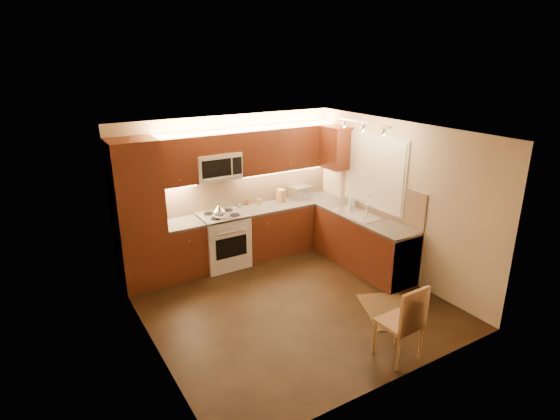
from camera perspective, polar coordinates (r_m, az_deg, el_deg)
floor at (r=6.78m, az=1.35°, el=-11.58°), size 4.00×4.00×0.01m
ceiling at (r=5.91m, az=1.53°, el=9.77°), size 4.00×4.00×0.01m
wall_back at (r=7.90m, az=-6.38°, el=2.75°), size 4.00×0.01×2.50m
wall_front at (r=4.82m, az=14.47°, el=-8.79°), size 4.00×0.01×2.50m
wall_left at (r=5.50m, az=-16.51°, el=-5.38°), size 0.01×4.00×2.50m
wall_right at (r=7.45m, az=14.53°, el=1.22°), size 0.01×4.00×2.50m
pantry at (r=7.16m, az=-17.36°, el=-0.62°), size 0.70×0.60×2.30m
base_cab_back_left at (r=7.58m, az=-12.00°, el=-4.89°), size 0.62×0.60×0.86m
counter_back_left at (r=7.41m, az=-12.24°, el=-1.71°), size 0.62×0.60×0.04m
base_cab_back_right at (r=8.39m, az=1.14°, el=-2.08°), size 1.92×0.60×0.86m
counter_back_right at (r=8.24m, az=1.16°, el=0.84°), size 1.92×0.60×0.04m
base_cab_right at (r=7.80m, az=10.40°, el=-4.09°), size 0.60×2.00×0.86m
counter_right at (r=7.63m, az=10.60°, el=-0.98°), size 0.60×2.00×0.04m
dishwasher at (r=7.34m, az=14.00°, el=-5.88°), size 0.58×0.60×0.84m
backsplash_back at (r=8.06m, az=-4.09°, el=2.76°), size 3.30×0.02×0.60m
backsplash_right at (r=7.72m, az=12.36°, el=1.64°), size 0.02×2.00×0.60m
upper_cab_back_left at (r=7.24m, az=-13.11°, el=5.98°), size 0.62×0.35×0.75m
upper_cab_back_right at (r=8.09m, az=0.73°, el=7.79°), size 1.92×0.35×0.75m
upper_cab_bridge at (r=7.44m, az=-8.16°, el=8.34°), size 0.76×0.35×0.31m
upper_cab_right_corner at (r=8.19m, az=7.04°, el=7.79°), size 0.35×0.50×0.75m
stove at (r=7.77m, az=-7.16°, el=-3.76°), size 0.76×0.65×0.92m
microwave at (r=7.50m, az=-7.98°, el=5.51°), size 0.76×0.38×0.44m
window_frame at (r=7.72m, az=11.78°, el=4.76°), size 0.03×1.44×1.24m
window_blinds at (r=7.70m, az=11.67°, el=4.74°), size 0.02×1.36×1.16m
sink at (r=7.71m, az=9.91°, el=0.01°), size 0.52×0.86×0.15m
faucet at (r=7.80m, az=10.95°, el=0.75°), size 0.20×0.04×0.30m
track_light_bar at (r=7.16m, az=10.45°, el=10.77°), size 0.04×1.20×0.03m
kettle at (r=7.38m, az=-7.67°, el=-0.17°), size 0.26×0.26×0.25m
toaster_oven at (r=8.45m, az=2.51°, el=2.26°), size 0.39×0.30×0.23m
knife_block at (r=8.23m, az=0.12°, el=1.82°), size 0.11×0.17×0.23m
spice_jar_a at (r=8.12m, az=-2.40°, el=1.09°), size 0.06×0.06×0.10m
spice_jar_b at (r=8.08m, az=-4.03°, el=0.97°), size 0.06×0.06×0.11m
spice_jar_c at (r=7.96m, az=-5.07°, el=0.62°), size 0.06×0.06×0.09m
spice_jar_d at (r=8.10m, az=-2.75°, el=1.05°), size 0.05×0.05×0.10m
soap_bottle at (r=8.10m, az=8.98°, el=1.20°), size 0.12×0.13×0.21m
rug at (r=6.76m, az=13.43°, el=-12.17°), size 0.97×1.14×0.01m
dining_chair at (r=5.64m, az=14.75°, el=-13.32°), size 0.45×0.45×0.98m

